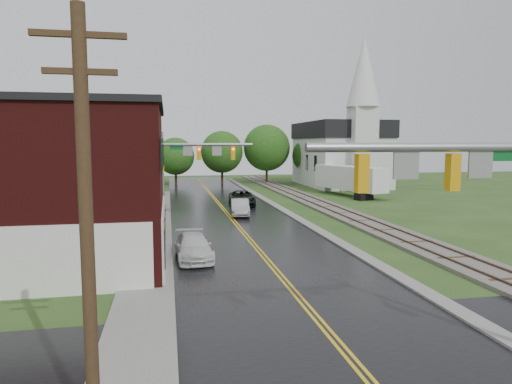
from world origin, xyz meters
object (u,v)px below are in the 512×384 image
object	(u,v)px
traffic_signal_near	(476,190)
tree_left_c	(82,161)
tree_left_e	(136,156)
pickup_white	(193,247)
church	(343,146)
suv_dark	(242,198)
utility_pole_a	(86,223)
utility_pole_c	(153,157)
tree_left_b	(13,150)
semi_trailer	(350,178)
sedan_silver	(240,208)
brick_building	(19,187)
utility_pole_b	(143,167)
traffic_signal_far	(189,160)

from	to	relation	value
traffic_signal_near	tree_left_c	size ratio (longest dim) A/B	0.96
tree_left_e	pickup_white	distance (m)	31.53
church	suv_dark	xyz separation A→B (m)	(-17.86, -18.00, -5.08)
utility_pole_a	pickup_white	size ratio (longest dim) A/B	1.96
utility_pole_c	tree_left_b	distance (m)	16.42
tree_left_b	semi_trailer	xyz separation A→B (m)	(34.01, 9.74, -3.58)
pickup_white	semi_trailer	bearing A→B (deg)	50.05
tree_left_c	sedan_silver	bearing A→B (deg)	-35.31
suv_dark	church	bearing A→B (deg)	50.06
tree_left_b	semi_trailer	world-z (taller)	tree_left_b
utility_pole_c	tree_left_e	world-z (taller)	utility_pole_c
brick_building	utility_pole_b	world-z (taller)	utility_pole_b
utility_pole_a	tree_left_b	xyz separation A→B (m)	(-11.05, 31.90, 1.00)
suv_dark	sedan_silver	bearing A→B (deg)	-95.80
pickup_white	semi_trailer	xyz separation A→B (m)	(20.06, 26.60, 1.47)
traffic_signal_far	pickup_white	world-z (taller)	traffic_signal_far
tree_left_b	traffic_signal_far	bearing A→B (deg)	-18.81
utility_pole_a	utility_pole_c	bearing A→B (deg)	90.00
church	tree_left_c	xyz separation A→B (m)	(-33.85, -13.84, -1.32)
tree_left_c	brick_building	bearing A→B (deg)	-86.86
utility_pole_b	tree_left_b	world-z (taller)	tree_left_b
brick_building	traffic_signal_far	xyz separation A→B (m)	(9.01, 12.00, 0.82)
suv_dark	semi_trailer	xyz separation A→B (m)	(14.02, 5.90, 1.39)
tree_left_e	semi_trailer	size ratio (longest dim) A/B	0.72
utility_pole_a	suv_dark	bearing A→B (deg)	75.95
traffic_signal_far	tree_left_c	bearing A→B (deg)	128.82
pickup_white	traffic_signal_far	bearing A→B (deg)	85.04
tree_left_e	suv_dark	distance (m)	15.51
brick_building	sedan_silver	world-z (taller)	brick_building
suv_dark	pickup_white	xyz separation A→B (m)	(-6.03, -20.70, -0.08)
tree_left_b	semi_trailer	size ratio (longest dim) A/B	0.86
utility_pole_c	semi_trailer	distance (m)	23.23
utility_pole_c	tree_left_c	size ratio (longest dim) A/B	1.18
sedan_silver	pickup_white	distance (m)	15.18
church	pickup_white	world-z (taller)	church
tree_left_c	utility_pole_b	bearing A→B (deg)	-68.51
brick_building	tree_left_e	size ratio (longest dim) A/B	1.75
church	sedan_silver	distance (m)	31.31
church	pickup_white	distance (m)	45.78
brick_building	tree_left_e	world-z (taller)	brick_building
tree_left_e	suv_dark	bearing A→B (deg)	-42.76
utility_pole_b	tree_left_c	xyz separation A→B (m)	(-7.05, 17.90, -0.21)
utility_pole_b	tree_left_b	bearing A→B (deg)	138.14
traffic_signal_far	pickup_white	size ratio (longest dim) A/B	1.59
utility_pole_a	pickup_white	distance (m)	15.84
utility_pole_a	suv_dark	xyz separation A→B (m)	(8.94, 35.74, -3.97)
suv_dark	semi_trailer	size ratio (longest dim) A/B	0.48
tree_left_b	tree_left_e	distance (m)	16.67
utility_pole_a	tree_left_b	size ratio (longest dim) A/B	0.93
pickup_white	semi_trailer	size ratio (longest dim) A/B	0.41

